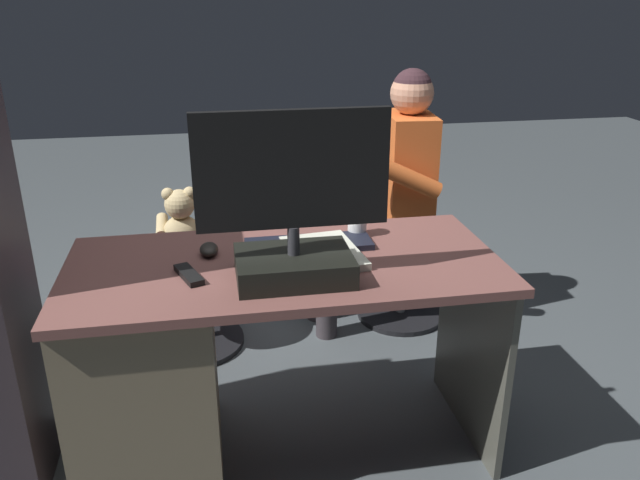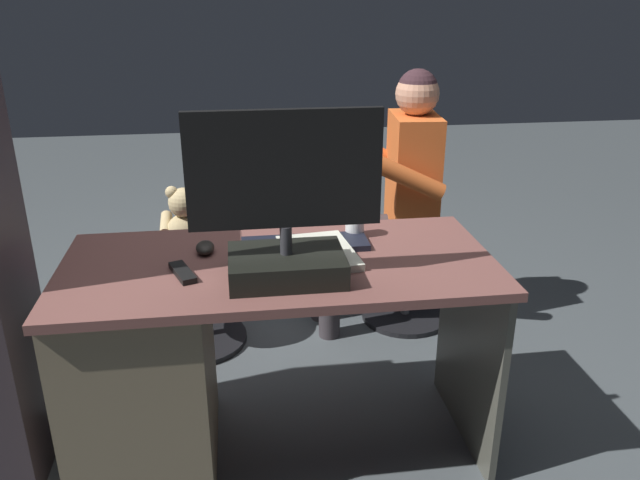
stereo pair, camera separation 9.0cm
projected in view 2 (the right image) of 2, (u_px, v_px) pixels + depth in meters
name	position (u px, v px, depth m)	size (l,w,h in m)	color
ground_plane	(277.00, 391.00, 2.58)	(10.00, 10.00, 0.00)	#474E52
desk	(175.00, 359.00, 2.08)	(1.37, 0.65, 0.73)	brown
monitor	(286.00, 224.00, 1.83)	(0.55, 0.24, 0.50)	black
keyboard	(305.00, 244.00, 2.11)	(0.42, 0.14, 0.02)	black
computer_mouse	(205.00, 248.00, 2.05)	(0.06, 0.10, 0.04)	black
cup	(355.00, 222.00, 2.18)	(0.07, 0.07, 0.10)	white
tv_remote	(183.00, 272.00, 1.90)	(0.04, 0.15, 0.02)	black
notebook_binder	(318.00, 253.00, 2.03)	(0.22, 0.30, 0.02)	beige
office_chair_teddy	(191.00, 292.00, 2.84)	(0.48, 0.48, 0.45)	black
teddy_bear	(185.00, 223.00, 2.73)	(0.22, 0.22, 0.30)	#D5B982
visitor_chair	(407.00, 269.00, 3.05)	(0.43, 0.43, 0.45)	black
person	(394.00, 183.00, 2.87)	(0.58, 0.51, 1.21)	orange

